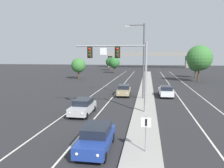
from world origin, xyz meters
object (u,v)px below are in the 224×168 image
median_sign_post (146,129)px  car_oncoming_tan (124,90)px  car_oncoming_silver (83,107)px  street_lamp_median (142,57)px  tree_far_left_a (110,62)px  tree_far_right_b (199,58)px  car_oncoming_blue (96,138)px  tree_far_right_a (196,64)px  tree_far_left_b (114,63)px  car_receding_white (166,91)px  tree_far_left_c (78,66)px  overhead_signal_mast (123,62)px

median_sign_post → car_oncoming_tan: (-3.43, 19.27, -0.77)m
median_sign_post → car_oncoming_silver: (-6.41, 8.07, -0.77)m
street_lamp_median → car_oncoming_tan: bearing=137.4°
tree_far_left_a → tree_far_right_b: (26.46, -35.26, 2.04)m
car_oncoming_blue → tree_far_right_a: bearing=72.0°
street_lamp_median → tree_far_right_b: size_ratio=1.22×
tree_far_right_b → tree_far_left_b: 31.10m
car_oncoming_tan → tree_far_right_b: size_ratio=0.55×
tree_far_left_a → median_sign_post: bearing=-78.5°
car_receding_white → tree_far_left_c: tree_far_left_c is taller
car_oncoming_blue → car_receding_white: (5.77, 19.33, 0.00)m
tree_far_right_b → tree_far_right_a: bearing=82.5°
street_lamp_median → tree_far_left_b: street_lamp_median is taller
car_oncoming_tan → tree_far_left_a: (-11.65, 55.05, 2.52)m
median_sign_post → tree_far_right_a: (12.64, 48.60, 2.19)m
street_lamp_median → car_oncoming_silver: bearing=-122.7°
tree_far_right_a → tree_far_right_b: tree_far_right_b is taller
car_oncoming_blue → tree_far_left_a: (-11.98, 74.24, 2.52)m
overhead_signal_mast → car_oncoming_blue: bearing=-93.4°
car_receding_white → street_lamp_median: bearing=-143.4°
tree_far_right_a → car_receding_white: bearing=-108.8°
tree_far_left_c → tree_far_left_b: tree_far_left_b is taller
tree_far_left_a → overhead_signal_mast: bearing=-79.0°
median_sign_post → tree_far_right_a: 50.26m
car_oncoming_silver → overhead_signal_mast: bearing=21.1°
overhead_signal_mast → tree_far_right_a: bearing=68.7°
tree_far_right_b → median_sign_post: bearing=-106.3°
tree_far_left_b → tree_far_left_c: bearing=-107.4°
car_oncoming_blue → car_receding_white: bearing=73.4°
street_lamp_median → car_receding_white: size_ratio=2.22×
tree_far_right_b → car_oncoming_tan: bearing=-126.8°
tree_far_left_c → car_receding_white: bearing=-46.5°
median_sign_post → street_lamp_median: size_ratio=0.22×
street_lamp_median → car_oncoming_blue: bearing=-97.9°
overhead_signal_mast → car_oncoming_silver: 6.14m
car_oncoming_silver → car_receding_white: (9.09, 11.34, 0.00)m
street_lamp_median → car_oncoming_silver: size_ratio=2.24×
median_sign_post → tree_far_left_b: size_ratio=0.41×
car_oncoming_silver → tree_far_left_a: tree_far_left_a is taller
car_oncoming_blue → car_receding_white: same height
tree_far_right_b → car_receding_white: bearing=-113.9°
street_lamp_median → tree_far_left_b: size_ratio=1.85×
car_receding_white → overhead_signal_mast: bearing=-117.9°
street_lamp_median → tree_far_left_c: 29.07m
street_lamp_median → car_oncoming_tan: street_lamp_median is taller
car_receding_white → tree_far_left_a: bearing=107.9°
tree_far_left_c → street_lamp_median: bearing=-55.0°
median_sign_post → car_oncoming_tan: median_sign_post is taller
tree_far_left_a → tree_far_right_a: bearing=-42.9°
tree_far_left_c → car_oncoming_blue: bearing=-70.5°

